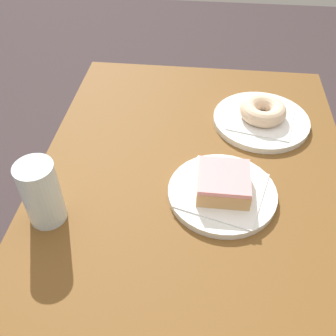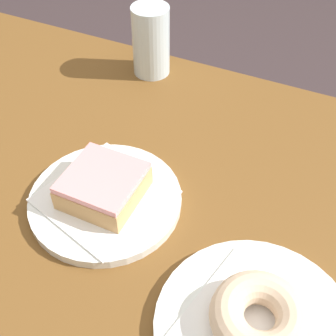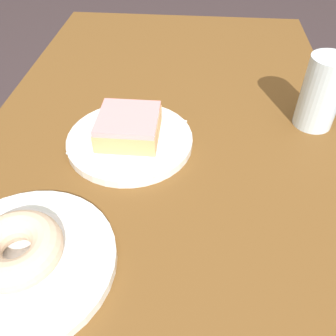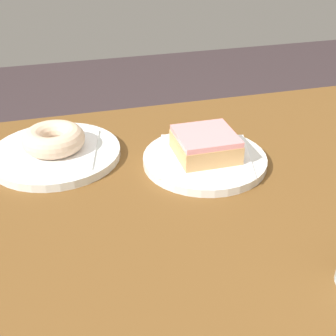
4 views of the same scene
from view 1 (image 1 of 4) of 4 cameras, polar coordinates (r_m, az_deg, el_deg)
table at (r=0.85m, az=3.02°, el=-11.05°), size 1.14×0.68×0.71m
plate_sugar_ring at (r=1.00m, az=13.52°, el=6.82°), size 0.24×0.24×0.02m
napkin_sugar_ring at (r=1.00m, az=13.61°, el=7.24°), size 0.18×0.18×0.00m
donut_sugar_ring at (r=0.99m, az=13.81°, el=8.22°), size 0.11×0.11×0.04m
plate_glazed_square at (r=0.80m, az=7.96°, el=-3.68°), size 0.22×0.22×0.01m
napkin_glazed_square at (r=0.79m, az=8.03°, el=-3.24°), size 0.20×0.20×0.00m
donut_glazed_square at (r=0.78m, az=8.19°, el=-2.10°), size 0.10×0.10×0.04m
water_glass at (r=0.75m, az=-18.15°, el=-3.55°), size 0.07×0.07×0.13m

